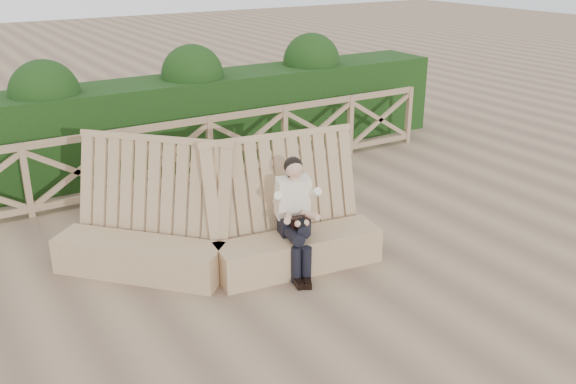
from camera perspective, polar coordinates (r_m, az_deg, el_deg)
ground at (r=7.61m, az=-0.31°, el=-7.69°), size 60.00×60.00×0.00m
bench at (r=7.72m, az=-6.13°, el=-4.12°), size 3.61×2.32×1.57m
woman at (r=7.54m, az=0.64°, el=-1.76°), size 0.54×0.87×1.38m
guardrail at (r=10.31m, az=-10.56°, el=3.17°), size 10.10×0.09×1.10m
hedge at (r=11.34m, az=-12.91°, el=5.67°), size 12.00×1.20×1.50m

